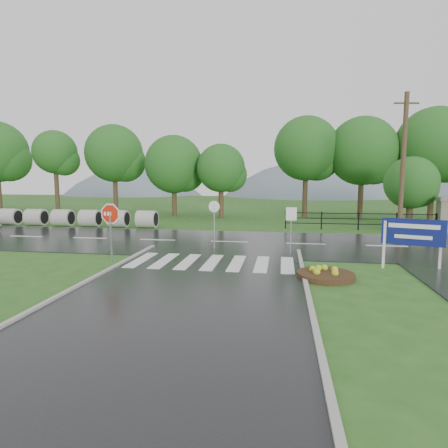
# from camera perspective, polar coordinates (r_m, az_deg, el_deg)

# --- Properties ---
(ground) EXTENTS (120.00, 120.00, 0.00)m
(ground) POSITION_cam_1_polar(r_m,az_deg,el_deg) (10.52, -6.99, -12.16)
(ground) COLOR #2A5B1E
(ground) RESTS_ON ground
(main_road) EXTENTS (90.00, 8.00, 0.04)m
(main_road) POSITION_cam_1_polar(r_m,az_deg,el_deg) (20.04, 0.83, -2.84)
(main_road) COLOR black
(main_road) RESTS_ON ground
(crosswalk) EXTENTS (6.50, 2.80, 0.02)m
(crosswalk) POSITION_cam_1_polar(r_m,az_deg,el_deg) (15.19, -1.82, -5.84)
(crosswalk) COLOR silver
(crosswalk) RESTS_ON ground
(curb_right) EXTENTS (0.15, 24.00, 0.12)m
(curb_right) POSITION_cam_1_polar(r_m,az_deg,el_deg) (6.58, 15.95, -24.91)
(curb_right) COLOR #A3A39B
(curb_right) RESTS_ON ground
(pillar_west) EXTENTS (1.00, 1.00, 2.24)m
(pillar_west) POSITION_cam_1_polar(r_m,az_deg,el_deg) (27.61, 30.62, 1.37)
(pillar_west) COLOR gray
(pillar_west) RESTS_ON ground
(fence_west) EXTENTS (9.58, 0.08, 1.20)m
(fence_west) POSITION_cam_1_polar(r_m,az_deg,el_deg) (26.17, 19.82, 0.68)
(fence_west) COLOR black
(fence_west) RESTS_ON ground
(hills) EXTENTS (102.00, 48.00, 48.00)m
(hills) POSITION_cam_1_polar(r_m,az_deg,el_deg) (76.93, 9.21, -7.29)
(hills) COLOR slate
(hills) RESTS_ON ground
(treeline) EXTENTS (83.20, 5.20, 10.00)m
(treeline) POSITION_cam_1_polar(r_m,az_deg,el_deg) (33.77, 5.84, 1.18)
(treeline) COLOR #1D591B
(treeline) RESTS_ON ground
(culvert_pipes) EXTENTS (13.90, 1.20, 1.20)m
(culvert_pipes) POSITION_cam_1_polar(r_m,az_deg,el_deg) (29.18, -23.34, 0.90)
(culvert_pipes) COLOR #9E9B93
(culvert_pipes) RESTS_ON ground
(stop_sign) EXTENTS (1.14, 0.16, 2.57)m
(stop_sign) POSITION_cam_1_polar(r_m,az_deg,el_deg) (15.87, -16.93, 0.79)
(stop_sign) COLOR #939399
(stop_sign) RESTS_ON ground
(estate_billboard) EXTENTS (2.13, 0.76, 1.92)m
(estate_billboard) POSITION_cam_1_polar(r_m,az_deg,el_deg) (15.76, 26.84, -1.46)
(estate_billboard) COLOR silver
(estate_billboard) RESTS_ON ground
(flower_bed) EXTENTS (1.95, 1.95, 0.39)m
(flower_bed) POSITION_cam_1_polar(r_m,az_deg,el_deg) (13.49, 15.24, -7.38)
(flower_bed) COLOR #332111
(flower_bed) RESTS_ON ground
(reg_sign_small) EXTENTS (0.48, 0.05, 2.14)m
(reg_sign_small) POSITION_cam_1_polar(r_m,az_deg,el_deg) (16.95, 10.19, 0.41)
(reg_sign_small) COLOR #939399
(reg_sign_small) RESTS_ON ground
(reg_sign_round) EXTENTS (0.55, 0.08, 2.35)m
(reg_sign_round) POSITION_cam_1_polar(r_m,az_deg,el_deg) (17.98, -1.50, 0.77)
(reg_sign_round) COLOR #939399
(reg_sign_round) RESTS_ON ground
(utility_pole_east) EXTENTS (1.53, 0.33, 8.65)m
(utility_pole_east) POSITION_cam_1_polar(r_m,az_deg,el_deg) (26.13, 25.63, 8.47)
(utility_pole_east) COLOR #473523
(utility_pole_east) RESTS_ON ground
(entrance_tree_left) EXTENTS (3.52, 3.52, 4.87)m
(entrance_tree_left) POSITION_cam_1_polar(r_m,az_deg,el_deg) (28.38, 26.63, 5.61)
(entrance_tree_left) COLOR #3D2B1C
(entrance_tree_left) RESTS_ON ground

